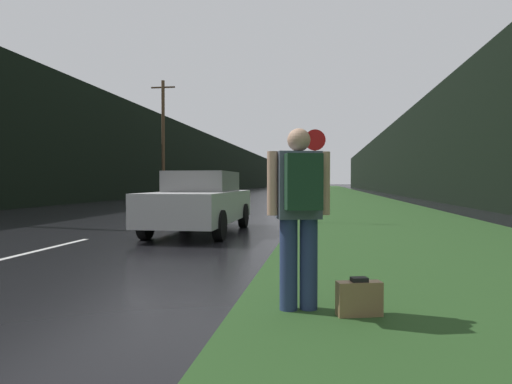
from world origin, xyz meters
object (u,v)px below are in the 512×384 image
(hitchhiker_with_backpack, at_px, (299,207))
(car_passing_near, at_px, (201,202))
(stop_sign, at_px, (315,166))
(suitcase, at_px, (359,299))

(hitchhiker_with_backpack, height_order, car_passing_near, hitchhiker_with_backpack)
(stop_sign, bearing_deg, hitchhiker_with_backpack, -89.86)
(hitchhiker_with_backpack, bearing_deg, suitcase, -24.46)
(hitchhiker_with_backpack, relative_size, car_passing_near, 0.37)
(stop_sign, xyz_separation_m, hitchhiker_with_backpack, (0.02, -9.79, -0.73))
(suitcase, relative_size, car_passing_near, 0.09)
(stop_sign, relative_size, hitchhiker_with_backpack, 1.62)
(hitchhiker_with_backpack, relative_size, suitcase, 4.06)
(hitchhiker_with_backpack, xyz_separation_m, car_passing_near, (-2.82, 6.71, -0.25))
(stop_sign, bearing_deg, car_passing_near, -132.23)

